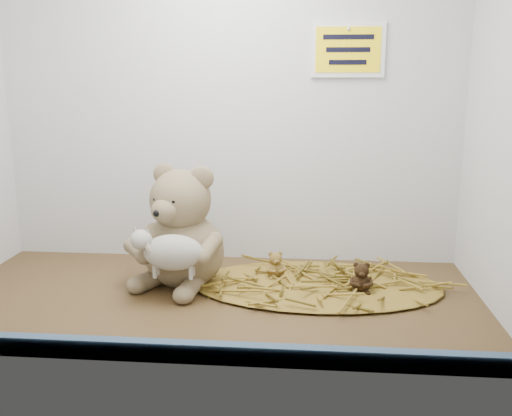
# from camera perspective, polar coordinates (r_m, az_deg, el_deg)

# --- Properties ---
(alcove_shell) EXTENTS (1.20, 0.60, 0.90)m
(alcove_shell) POSITION_cam_1_polar(r_m,az_deg,el_deg) (1.29, -4.01, 11.39)
(alcove_shell) COLOR #412E16
(alcove_shell) RESTS_ON ground
(front_rail) EXTENTS (1.19, 0.02, 0.04)m
(front_rail) POSITION_cam_1_polar(r_m,az_deg,el_deg) (1.03, -6.97, -14.06)
(front_rail) COLOR #3D5C75
(front_rail) RESTS_ON shelf_floor
(straw_bed) EXTENTS (0.59, 0.34, 0.01)m
(straw_bed) POSITION_cam_1_polar(r_m,az_deg,el_deg) (1.37, 6.06, -7.62)
(straw_bed) COLOR brown
(straw_bed) RESTS_ON shelf_floor
(main_teddy) EXTENTS (0.31, 0.32, 0.29)m
(main_teddy) POSITION_cam_1_polar(r_m,az_deg,el_deg) (1.35, -7.32, -1.76)
(main_teddy) COLOR #8E8057
(main_teddy) RESTS_ON shelf_floor
(toy_lamb) EXTENTS (0.17, 0.11, 0.11)m
(toy_lamb) POSITION_cam_1_polar(r_m,az_deg,el_deg) (1.26, -8.28, -4.42)
(toy_lamb) COLOR #B6B2A3
(toy_lamb) RESTS_ON main_teddy
(mini_teddy_tan) EXTENTS (0.06, 0.07, 0.06)m
(mini_teddy_tan) POSITION_cam_1_polar(r_m,az_deg,el_deg) (1.39, 1.95, -5.52)
(mini_teddy_tan) COLOR olive
(mini_teddy_tan) RESTS_ON straw_bed
(mini_teddy_brown) EXTENTS (0.06, 0.06, 0.07)m
(mini_teddy_brown) POSITION_cam_1_polar(r_m,az_deg,el_deg) (1.32, 10.48, -6.67)
(mini_teddy_brown) COLOR black
(mini_teddy_brown) RESTS_ON straw_bed
(wall_sign) EXTENTS (0.16, 0.01, 0.11)m
(wall_sign) POSITION_cam_1_polar(r_m,az_deg,el_deg) (1.48, 9.18, 15.36)
(wall_sign) COLOR yellow
(wall_sign) RESTS_ON back_wall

